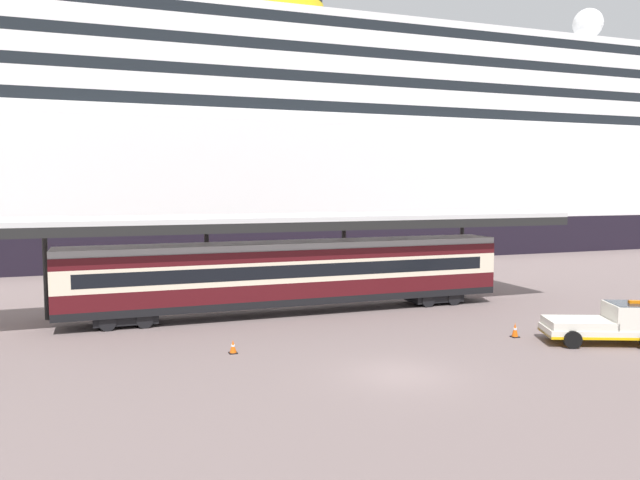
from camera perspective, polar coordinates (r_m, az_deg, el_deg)
The scene contains 7 objects.
ground_plane at distance 24.26m, azimuth 7.51°, elevation -12.35°, with size 400.00×400.00×0.00m, color slate.
cruise_ship at distance 71.74m, azimuth -6.13°, elevation 8.33°, with size 170.56×31.06×33.20m.
platform_canopy at distance 35.01m, azimuth -2.86°, elevation 1.92°, with size 34.86×5.53×5.59m.
train_carriage at distance 34.91m, azimuth -2.65°, elevation -3.09°, with size 25.29×2.81×4.11m.
service_truck at distance 31.46m, azimuth 25.69°, elevation -6.93°, with size 5.58×3.84×2.02m.
traffic_cone_near at distance 31.11m, azimuth 17.74°, elevation -8.01°, with size 0.36×0.36×0.71m.
traffic_cone_mid at distance 27.15m, azimuth -8.12°, elevation -9.84°, with size 0.36×0.36×0.59m.
Camera 1 is at (-10.66, -20.57, 7.20)m, focal length 34.30 mm.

